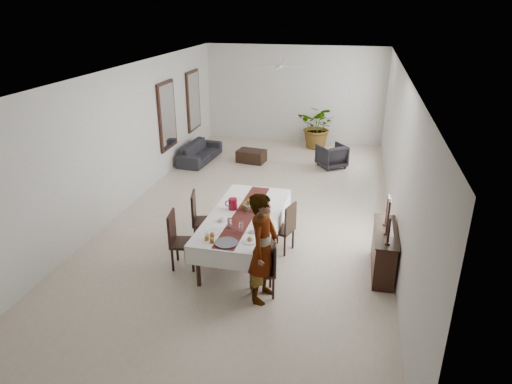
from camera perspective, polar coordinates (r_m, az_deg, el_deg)
name	(u,v)px	position (r m, az deg, el deg)	size (l,w,h in m)	color
floor	(255,212)	(10.52, -0.18, -2.55)	(6.00, 12.00, 0.00)	beige
ceiling	(254,70)	(9.60, -0.21, 14.98)	(6.00, 12.00, 0.02)	silver
wall_back	(294,95)	(15.69, 4.79, 12.04)	(6.00, 0.02, 3.20)	silver
wall_front	(120,319)	(4.86, -16.68, -15.00)	(6.00, 0.02, 3.20)	silver
wall_left	(128,137)	(10.98, -15.75, 6.59)	(0.02, 12.00, 3.20)	silver
wall_right	(398,155)	(9.76, 17.31, 4.43)	(0.02, 12.00, 3.20)	silver
dining_table_top	(244,216)	(8.53, -1.45, -3.04)	(1.09, 2.61, 0.05)	black
table_leg_fl	(198,266)	(7.83, -7.24, -9.19)	(0.08, 0.08, 0.76)	black
table_leg_fr	(253,274)	(7.58, -0.35, -10.17)	(0.08, 0.08, 0.76)	black
table_leg_bl	(238,207)	(9.90, -2.24, -1.84)	(0.08, 0.08, 0.76)	black
table_leg_br	(282,211)	(9.70, 3.21, -2.40)	(0.08, 0.08, 0.76)	black
tablecloth_top	(244,215)	(8.52, -1.45, -2.84)	(1.28, 2.80, 0.01)	white
tablecloth_drape_left	(212,219)	(8.76, -5.47, -3.33)	(0.01, 2.80, 0.33)	silver
tablecloth_drape_right	(278,226)	(8.46, 2.73, -4.24)	(0.01, 2.80, 0.33)	white
tablecloth_drape_near	(222,260)	(7.41, -4.28, -8.47)	(1.28, 0.01, 0.33)	white
tablecloth_drape_far	(261,194)	(9.82, 0.67, -0.25)	(1.28, 0.01, 0.33)	white
table_runner	(244,214)	(8.51, -1.46, -2.79)	(0.38, 2.72, 0.00)	maroon
red_pitcher	(233,204)	(8.68, -2.92, -1.51)	(0.16, 0.16, 0.22)	maroon
pitcher_handle	(228,204)	(8.70, -3.50, -1.45)	(0.13, 0.13, 0.02)	maroon
wine_glass_near	(241,227)	(7.83, -1.88, -4.45)	(0.08, 0.08, 0.18)	white
wine_glass_mid	(229,223)	(7.98, -3.33, -3.92)	(0.08, 0.08, 0.18)	silver
wine_glass_far	(248,209)	(8.51, -1.01, -2.12)	(0.08, 0.08, 0.18)	silver
teacup_right	(253,230)	(7.86, -0.39, -4.82)	(0.10, 0.10, 0.07)	white
saucer_right	(253,232)	(7.87, -0.39, -4.99)	(0.16, 0.16, 0.01)	silver
teacup_left	(221,220)	(8.26, -4.34, -3.46)	(0.10, 0.10, 0.07)	silver
saucer_left	(222,221)	(8.27, -4.33, -3.63)	(0.16, 0.16, 0.01)	silver
plate_near_right	(250,241)	(7.59, -0.76, -6.12)	(0.26, 0.26, 0.02)	white
bread_near_right	(250,239)	(7.57, -0.76, -5.92)	(0.10, 0.10, 0.10)	tan
plate_near_left	(214,232)	(7.90, -5.29, -4.97)	(0.26, 0.26, 0.02)	silver
plate_far_left	(235,200)	(9.12, -2.59, -0.95)	(0.26, 0.26, 0.02)	white
serving_tray	(226,243)	(7.53, -3.73, -6.36)	(0.39, 0.39, 0.02)	#3E3E43
jam_jar_a	(212,240)	(7.56, -5.55, -6.05)	(0.07, 0.07, 0.08)	brown
jam_jar_b	(207,238)	(7.65, -6.16, -5.73)	(0.07, 0.07, 0.08)	#8C5E14
jam_jar_c	(212,235)	(7.72, -5.51, -5.40)	(0.07, 0.07, 0.08)	#8C5214
fruit_basket	(251,206)	(8.71, -0.65, -1.77)	(0.33, 0.33, 0.11)	brown
fruit_red	(253,202)	(8.69, -0.41, -1.24)	(0.10, 0.10, 0.10)	maroon
fruit_green	(249,201)	(8.72, -0.87, -1.16)	(0.09, 0.09, 0.09)	olive
chair_right_near_seat	(262,272)	(7.54, 0.75, -9.95)	(0.41, 0.41, 0.05)	black
chair_right_near_leg_fl	(273,289)	(7.55, 2.17, -11.97)	(0.04, 0.04, 0.40)	black
chair_right_near_leg_fr	(270,277)	(7.82, 1.81, -10.60)	(0.04, 0.04, 0.40)	black
chair_right_near_leg_bl	(253,290)	(7.51, -0.38, -12.14)	(0.04, 0.04, 0.40)	black
chair_right_near_leg_br	(251,278)	(7.79, -0.65, -10.75)	(0.04, 0.04, 0.40)	black
chair_right_near_back	(273,256)	(7.42, 2.18, -8.06)	(0.41, 0.04, 0.52)	black
chair_right_far_seat	(281,230)	(8.80, 3.17, -4.71)	(0.42, 0.42, 0.05)	black
chair_right_far_leg_fl	(285,246)	(8.71, 3.61, -6.79)	(0.04, 0.04, 0.42)	black
chair_right_far_leg_fr	(293,239)	(8.98, 4.64, -5.85)	(0.04, 0.04, 0.42)	black
chair_right_far_leg_bl	(269,242)	(8.85, 1.61, -6.23)	(0.04, 0.04, 0.42)	black
chair_right_far_leg_br	(277,234)	(9.12, 2.69, -5.33)	(0.04, 0.04, 0.42)	black
chair_right_far_back	(291,218)	(8.60, 4.34, -3.30)	(0.42, 0.04, 0.54)	black
chair_left_near_seat	(184,243)	(8.36, -8.98, -6.33)	(0.45, 0.45, 0.05)	black
chair_left_near_leg_fl	(177,250)	(8.68, -9.82, -7.12)	(0.05, 0.05, 0.45)	black
chair_left_near_leg_fr	(173,260)	(8.37, -10.39, -8.37)	(0.05, 0.05, 0.45)	black
chair_left_near_leg_bl	(197,250)	(8.60, -7.40, -7.25)	(0.05, 0.05, 0.45)	black
chair_left_near_leg_br	(193,261)	(8.29, -7.88, -8.52)	(0.05, 0.05, 0.45)	black
chair_left_near_back	(172,228)	(8.27, -10.50, -4.39)	(0.45, 0.04, 0.58)	black
chair_left_far_seat	(205,222)	(9.04, -6.37, -3.73)	(0.47, 0.47, 0.05)	black
chair_left_far_leg_fl	(197,229)	(9.35, -7.38, -4.63)	(0.05, 0.05, 0.46)	black
chair_left_far_leg_fr	(195,238)	(9.01, -7.61, -5.74)	(0.05, 0.05, 0.46)	black
chair_left_far_leg_bl	(216,229)	(9.31, -5.04, -4.62)	(0.05, 0.05, 0.46)	black
chair_left_far_leg_br	(215,238)	(8.98, -5.18, -5.74)	(0.05, 0.05, 0.46)	black
chair_left_far_back	(194,207)	(8.93, -7.81, -1.91)	(0.47, 0.04, 0.59)	black
woman	(263,248)	(7.20, 0.90, -7.04)	(0.67, 0.44, 1.85)	#919498
sideboard_body	(383,252)	(8.44, 15.64, -7.24)	(0.35, 1.33, 0.80)	black
sideboard_top	(386,231)	(8.25, 15.94, -4.76)	(0.39, 1.38, 0.03)	black
candlestick_near_base	(387,243)	(7.81, 16.09, -6.20)	(0.09, 0.09, 0.03)	black
candlestick_near_shaft	(389,231)	(7.70, 16.28, -4.67)	(0.04, 0.04, 0.44)	black
candlestick_near_candle	(391,216)	(7.59, 16.49, -2.95)	(0.03, 0.03, 0.07)	#EDE6CE
candlestick_mid_base	(386,234)	(8.12, 15.99, -5.02)	(0.09, 0.09, 0.03)	black
candlestick_mid_shaft	(388,218)	(7.99, 16.22, -3.11)	(0.04, 0.04, 0.57)	black
candlestick_mid_candle	(391,200)	(7.86, 16.48, -0.99)	(0.03, 0.03, 0.07)	white
candlestick_far_base	(386,224)	(8.44, 15.90, -3.92)	(0.09, 0.09, 0.03)	black
candlestick_far_shaft	(387,211)	(8.33, 16.09, -2.34)	(0.04, 0.04, 0.49)	black
candlestick_far_candle	(389,197)	(8.22, 16.30, -0.58)	(0.03, 0.03, 0.07)	beige
sofa	(200,152)	(13.99, -7.04, 4.99)	(1.87, 0.73, 0.55)	#262428
armchair	(332,156)	(13.49, 9.45, 4.48)	(0.72, 0.74, 0.68)	#252227
coffee_table	(251,156)	(13.79, -0.58, 4.51)	(0.82, 0.54, 0.36)	black
potted_plant	(318,127)	(15.18, 7.81, 8.11)	(1.29, 1.12, 1.43)	#315B24
mirror_frame_near	(167,116)	(12.88, -11.07, 9.33)	(0.06, 1.05, 1.85)	black
mirror_glass_near	(168,116)	(12.86, -10.92, 9.33)	(0.01, 0.90, 1.70)	silver
mirror_frame_far	(193,101)	(14.78, -7.85, 11.24)	(0.06, 1.05, 1.85)	black
mirror_glass_far	(194,101)	(14.77, -7.72, 11.24)	(0.01, 0.90, 1.70)	silver
fan_rod	(280,59)	(12.53, 2.97, 16.32)	(0.04, 0.04, 0.20)	beige
fan_hub	(279,66)	(12.56, 2.95, 15.42)	(0.16, 0.16, 0.08)	silver
fan_blade_n	(282,65)	(12.90, 3.23, 15.60)	(0.10, 0.55, 0.01)	silver
fan_blade_s	(277,68)	(12.22, 2.66, 15.21)	(0.10, 0.55, 0.01)	white
fan_blade_e	(293,67)	(12.50, 4.59, 15.34)	(0.55, 0.10, 0.01)	white
fan_blade_w	(267,66)	(12.62, 1.33, 15.48)	(0.55, 0.10, 0.01)	silver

